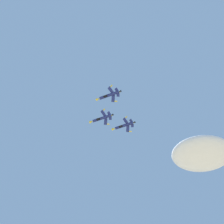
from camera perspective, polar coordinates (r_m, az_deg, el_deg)
cloud_high_distant at (r=358.46m, az=16.88°, el=-7.72°), size 70.00×55.74×21.77m
fighter_jet_lead at (r=182.96m, az=-2.01°, el=-1.22°), size 15.11×9.16×7.26m
fighter_jet_left_wing at (r=173.88m, az=-0.62°, el=3.21°), size 15.11×9.23×7.09m
fighter_jet_right_wing at (r=189.36m, az=2.26°, el=-2.64°), size 15.11×9.10×7.38m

